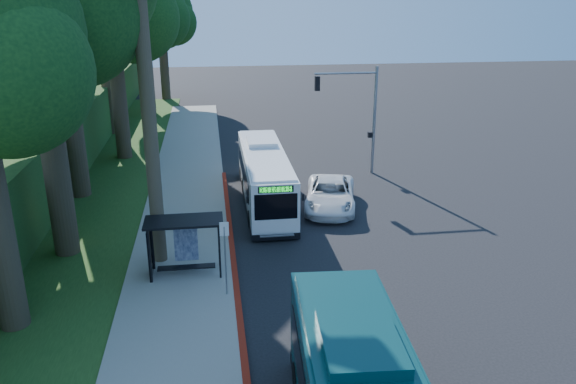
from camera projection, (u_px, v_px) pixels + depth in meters
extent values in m
plane|color=black|center=(334.00, 237.00, 27.50)|extent=(140.00, 140.00, 0.00)
cube|color=gray|center=(183.00, 245.00, 26.52)|extent=(4.50, 70.00, 0.12)
cube|color=maroon|center=(236.00, 282.00, 23.09)|extent=(0.25, 30.00, 0.13)
cube|color=#234719|center=(79.00, 213.00, 30.45)|extent=(8.00, 70.00, 0.06)
cube|color=black|center=(184.00, 221.00, 22.95)|extent=(3.20, 1.50, 0.10)
cube|color=black|center=(150.00, 252.00, 23.19)|extent=(0.06, 1.30, 2.20)
cube|color=navy|center=(186.00, 242.00, 24.02)|extent=(1.00, 0.12, 1.70)
cube|color=black|center=(187.00, 267.00, 23.54)|extent=(2.40, 0.40, 0.06)
cube|color=black|center=(153.00, 246.00, 23.76)|extent=(0.08, 0.08, 2.40)
cube|color=black|center=(219.00, 242.00, 24.12)|extent=(0.08, 0.08, 2.40)
cube|color=black|center=(150.00, 258.00, 22.64)|extent=(0.08, 0.08, 2.40)
cube|color=black|center=(220.00, 254.00, 23.00)|extent=(0.08, 0.08, 2.40)
cylinder|color=gray|center=(225.00, 262.00, 21.62)|extent=(0.06, 0.06, 3.00)
cube|color=white|center=(224.00, 229.00, 21.16)|extent=(0.35, 0.04, 0.55)
cylinder|color=gray|center=(374.00, 121.00, 36.30)|extent=(0.20, 0.20, 7.00)
cylinder|color=gray|center=(346.00, 73.00, 35.00)|extent=(4.00, 0.14, 0.14)
cube|color=black|center=(317.00, 83.00, 34.97)|extent=(0.30, 0.30, 0.90)
cube|color=black|center=(370.00, 135.00, 36.57)|extent=(0.25, 0.25, 0.35)
cylinder|color=#4C3F2D|center=(149.00, 118.00, 22.85)|extent=(0.60, 0.60, 13.00)
cylinder|color=#382B1E|center=(52.00, 142.00, 24.10)|extent=(1.10, 1.10, 10.50)
sphere|color=#0E3312|center=(69.00, 15.00, 21.44)|extent=(5.60, 5.60, 5.60)
sphere|color=#0E3312|center=(7.00, 6.00, 23.37)|extent=(5.20, 5.20, 5.20)
cylinder|color=#382B1E|center=(68.00, 95.00, 31.21)|extent=(1.18, 1.18, 11.90)
cylinder|color=#382B1E|center=(118.00, 90.00, 39.22)|extent=(1.06, 1.06, 9.80)
sphere|color=#0E3312|center=(109.00, 0.00, 37.21)|extent=(8.40, 8.40, 8.40)
sphere|color=#0E3312|center=(134.00, 18.00, 36.63)|extent=(5.88, 5.88, 5.88)
sphere|color=#0E3312|center=(92.00, 12.00, 38.67)|extent=(5.46, 5.46, 5.46)
cylinder|color=#382B1E|center=(106.00, 67.00, 46.19)|extent=(1.14, 1.14, 11.20)
cylinder|color=#382B1E|center=(148.00, 67.00, 54.34)|extent=(1.02, 1.02, 9.10)
sphere|color=#0E3312|center=(143.00, 7.00, 52.47)|extent=(8.00, 8.00, 8.00)
sphere|color=#0E3312|center=(160.00, 19.00, 51.91)|extent=(5.60, 5.60, 5.60)
sphere|color=#0E3312|center=(130.00, 15.00, 53.86)|extent=(5.20, 5.20, 5.20)
cylinder|color=#382B1E|center=(164.00, 62.00, 62.05)|extent=(0.98, 0.98, 8.40)
sphere|color=#0E3312|center=(160.00, 13.00, 60.33)|extent=(7.00, 7.00, 7.00)
sphere|color=#0E3312|center=(174.00, 22.00, 59.86)|extent=(4.90, 4.90, 4.90)
sphere|color=#0E3312|center=(150.00, 19.00, 61.56)|extent=(4.55, 4.55, 4.55)
sphere|color=#0E3312|center=(6.00, 73.00, 16.33)|extent=(5.04, 5.04, 5.04)
cube|color=white|center=(265.00, 176.00, 31.55)|extent=(2.36, 10.94, 2.60)
cube|color=black|center=(265.00, 198.00, 31.99)|extent=(2.38, 11.00, 0.32)
cube|color=black|center=(264.00, 169.00, 31.89)|extent=(2.41, 8.54, 1.00)
cube|color=black|center=(276.00, 206.00, 26.41)|extent=(2.05, 0.12, 1.28)
cube|color=black|center=(256.00, 146.00, 36.51)|extent=(1.86, 0.12, 0.91)
cube|color=#19E533|center=(276.00, 189.00, 26.12)|extent=(1.51, 0.10, 0.26)
cube|color=white|center=(264.00, 153.00, 31.10)|extent=(2.17, 10.40, 0.11)
cube|color=white|center=(261.00, 142.00, 32.75)|extent=(1.63, 2.28, 0.32)
cylinder|color=black|center=(251.00, 219.00, 28.53)|extent=(0.28, 0.91, 0.91)
cylinder|color=black|center=(292.00, 217.00, 28.80)|extent=(0.28, 0.91, 0.91)
cylinder|color=black|center=(242.00, 174.00, 35.68)|extent=(0.28, 0.91, 0.91)
cylinder|color=black|center=(275.00, 173.00, 35.95)|extent=(0.28, 0.91, 0.91)
cube|color=black|center=(333.00, 304.00, 17.46)|extent=(2.10, 0.25, 1.03)
cube|color=#0A3538|center=(360.00, 344.00, 13.20)|extent=(1.99, 2.67, 0.36)
cylinder|color=black|center=(299.00, 380.00, 16.58)|extent=(0.37, 1.04, 1.03)
cylinder|color=black|center=(378.00, 376.00, 16.75)|extent=(0.37, 1.04, 1.03)
imported|color=white|center=(330.00, 194.00, 31.07)|extent=(3.89, 6.19, 1.60)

